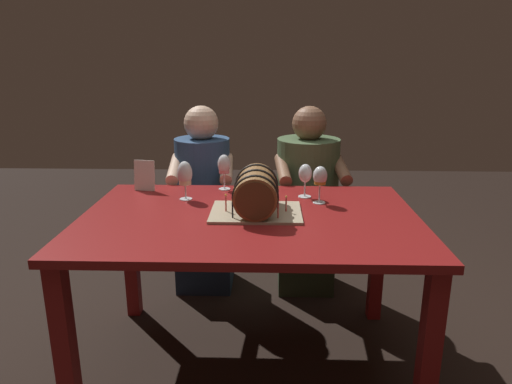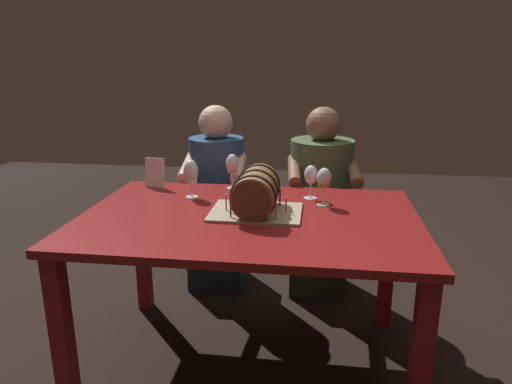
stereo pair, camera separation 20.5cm
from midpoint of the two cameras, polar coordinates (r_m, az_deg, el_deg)
ground_plane at (r=2.42m, az=-3.32°, el=-20.12°), size 8.00×8.00×0.00m
dining_table at (r=2.10m, az=-3.62°, el=-5.48°), size 1.49×0.99×0.76m
barrel_cake at (r=2.06m, az=-2.86°, el=-0.20°), size 0.40×0.31×0.21m
wine_glass_empty at (r=2.30m, az=3.51°, el=2.13°), size 0.07×0.07×0.17m
wine_glass_rose at (r=2.44m, az=-6.34°, el=3.15°), size 0.07×0.07×0.19m
wine_glass_amber at (r=2.20m, az=5.22°, el=1.74°), size 0.07×0.07×0.18m
wine_glass_white at (r=2.30m, az=-11.25°, el=2.01°), size 0.07×0.07×0.19m
menu_card at (r=2.51m, az=-15.80°, el=1.92°), size 0.11×0.04×0.16m
person_seated_left at (r=2.93m, az=-8.40°, el=-1.84°), size 0.39×0.48×1.16m
person_seated_right at (r=2.88m, az=4.22°, el=-1.59°), size 0.43×0.51×1.16m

